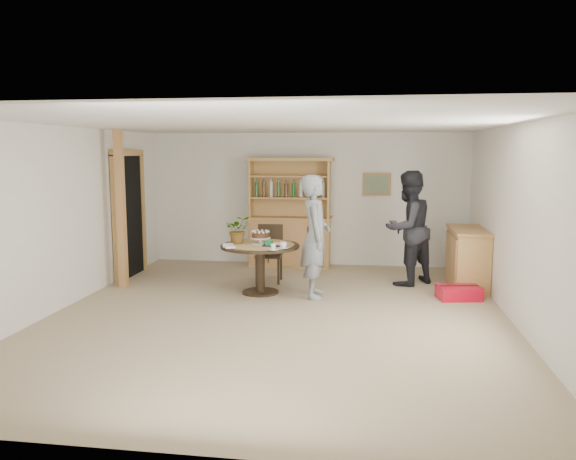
% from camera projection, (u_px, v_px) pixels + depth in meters
% --- Properties ---
extents(ground, '(7.00, 7.00, 0.00)m').
position_uv_depth(ground, '(278.00, 315.00, 7.43)').
color(ground, tan).
rests_on(ground, ground).
extents(room_shell, '(6.04, 7.04, 2.52)m').
position_uv_depth(room_shell, '(278.00, 184.00, 7.20)').
color(room_shell, white).
rests_on(room_shell, ground).
extents(doorway, '(0.13, 1.10, 2.18)m').
position_uv_depth(doorway, '(129.00, 213.00, 9.66)').
color(doorway, black).
rests_on(doorway, ground).
extents(pine_post, '(0.12, 0.12, 2.50)m').
position_uv_depth(pine_post, '(121.00, 209.00, 8.82)').
color(pine_post, '#B67E4C').
rests_on(pine_post, ground).
extents(hutch, '(1.62, 0.54, 2.04)m').
position_uv_depth(hutch, '(290.00, 230.00, 10.56)').
color(hutch, tan).
rests_on(hutch, ground).
extents(sideboard, '(0.54, 1.26, 0.94)m').
position_uv_depth(sideboard, '(468.00, 258.00, 8.93)').
color(sideboard, tan).
rests_on(sideboard, ground).
extents(dining_table, '(1.20, 1.20, 0.76)m').
position_uv_depth(dining_table, '(260.00, 254.00, 8.52)').
color(dining_table, black).
rests_on(dining_table, ground).
extents(dining_chair, '(0.44, 0.44, 0.95)m').
position_uv_depth(dining_chair, '(270.00, 249.00, 9.35)').
color(dining_chair, black).
rests_on(dining_chair, ground).
extents(birthday_cake, '(0.30, 0.30, 0.20)m').
position_uv_depth(birthday_cake, '(261.00, 236.00, 8.53)').
color(birthday_cake, white).
rests_on(birthday_cake, dining_table).
extents(flower_vase, '(0.47, 0.44, 0.42)m').
position_uv_depth(flower_vase, '(238.00, 230.00, 8.57)').
color(flower_vase, '#3F7233').
rests_on(flower_vase, dining_table).
extents(gift_tray, '(0.30, 0.20, 0.08)m').
position_uv_depth(gift_tray, '(273.00, 244.00, 8.35)').
color(gift_tray, black).
rests_on(gift_tray, dining_table).
extents(coffee_cup_a, '(0.15, 0.15, 0.09)m').
position_uv_depth(coffee_cup_a, '(283.00, 245.00, 8.16)').
color(coffee_cup_a, white).
rests_on(coffee_cup_a, dining_table).
extents(coffee_cup_b, '(0.15, 0.15, 0.08)m').
position_uv_depth(coffee_cup_b, '(273.00, 247.00, 8.02)').
color(coffee_cup_b, white).
rests_on(coffee_cup_b, dining_table).
extents(napkins, '(0.24, 0.33, 0.03)m').
position_uv_depth(napkins, '(229.00, 246.00, 8.25)').
color(napkins, white).
rests_on(napkins, dining_table).
extents(teen_boy, '(0.50, 0.70, 1.82)m').
position_uv_depth(teen_boy, '(315.00, 237.00, 8.26)').
color(teen_boy, gray).
rests_on(teen_boy, ground).
extents(adult_person, '(1.14, 1.13, 1.85)m').
position_uv_depth(adult_person, '(408.00, 228.00, 9.05)').
color(adult_person, black).
rests_on(adult_person, ground).
extents(red_suitcase, '(0.67, 0.51, 0.21)m').
position_uv_depth(red_suitcase, '(459.00, 292.00, 8.24)').
color(red_suitcase, red).
rests_on(red_suitcase, ground).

